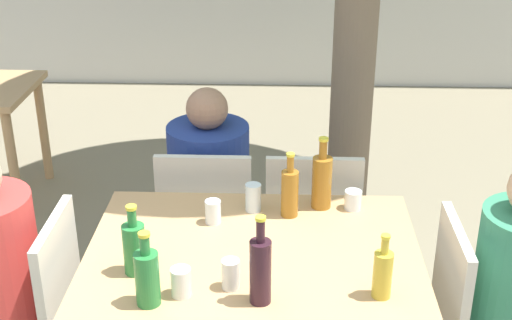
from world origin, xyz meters
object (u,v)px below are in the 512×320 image
(patio_chair_2, at_px, (207,220))
(amber_bottle_5, at_px, (322,180))
(patio_chair_1, at_px, (476,317))
(drinking_glass_4, at_px, (231,274))
(drinking_glass_0, at_px, (181,282))
(dining_table_front, at_px, (253,273))
(green_bottle_0, at_px, (147,276))
(drinking_glass_1, at_px, (213,212))
(patio_chair_0, at_px, (35,307))
(person_seated_2, at_px, (212,197))
(drinking_glass_3, at_px, (353,200))
(oil_cruet_2, at_px, (383,273))
(patio_chair_3, at_px, (312,222))
(wine_bottle_3, at_px, (260,269))
(green_bottle_4, at_px, (134,247))
(drinking_glass_2, at_px, (253,197))
(amber_bottle_1, at_px, (290,192))

(patio_chair_2, height_order, amber_bottle_5, amber_bottle_5)
(patio_chair_1, height_order, drinking_glass_4, patio_chair_1)
(drinking_glass_0, bearing_deg, dining_table_front, 49.29)
(green_bottle_0, height_order, drinking_glass_1, green_bottle_0)
(patio_chair_0, distance_m, amber_bottle_5, 1.26)
(patio_chair_2, relative_size, person_seated_2, 0.79)
(drinking_glass_3, bearing_deg, oil_cruet_2, -86.08)
(patio_chair_2, distance_m, patio_chair_3, 0.51)
(patio_chair_0, distance_m, wine_bottle_3, 1.03)
(person_seated_2, bearing_deg, dining_table_front, 104.86)
(person_seated_2, distance_m, green_bottle_4, 1.16)
(patio_chair_1, height_order, drinking_glass_2, patio_chair_1)
(drinking_glass_4, bearing_deg, patio_chair_2, 101.09)
(patio_chair_0, xyz_separation_m, patio_chair_2, (0.61, 0.72, 0.00))
(amber_bottle_1, distance_m, drinking_glass_1, 0.32)
(patio_chair_0, xyz_separation_m, green_bottle_4, (0.45, -0.14, 0.37))
(patio_chair_2, distance_m, drinking_glass_0, 1.04)
(oil_cruet_2, relative_size, amber_bottle_5, 0.76)
(green_bottle_4, xyz_separation_m, drinking_glass_1, (0.24, 0.37, -0.06))
(person_seated_2, bearing_deg, drinking_glass_4, 98.94)
(patio_chair_2, distance_m, person_seated_2, 0.23)
(green_bottle_0, relative_size, drinking_glass_0, 2.62)
(patio_chair_0, xyz_separation_m, drinking_glass_3, (1.27, 0.37, 0.31))
(amber_bottle_1, bearing_deg, green_bottle_4, -141.43)
(patio_chair_2, distance_m, green_bottle_4, 0.95)
(drinking_glass_4, bearing_deg, drinking_glass_1, 102.78)
(dining_table_front, height_order, wine_bottle_3, wine_bottle_3)
(oil_cruet_2, height_order, drinking_glass_2, oil_cruet_2)
(patio_chair_2, relative_size, drinking_glass_2, 7.43)
(green_bottle_4, xyz_separation_m, drinking_glass_0, (0.18, -0.13, -0.05))
(patio_chair_3, distance_m, drinking_glass_4, 1.05)
(patio_chair_0, xyz_separation_m, drinking_glass_4, (0.80, -0.22, 0.32))
(drinking_glass_3, bearing_deg, drinking_glass_0, -134.83)
(patio_chair_0, height_order, amber_bottle_1, amber_bottle_1)
(green_bottle_0, xyz_separation_m, drinking_glass_4, (0.27, 0.10, -0.05))
(patio_chair_3, distance_m, green_bottle_4, 1.15)
(patio_chair_3, relative_size, drinking_glass_2, 7.43)
(patio_chair_1, distance_m, amber_bottle_1, 0.87)
(oil_cruet_2, relative_size, wine_bottle_3, 0.74)
(oil_cruet_2, height_order, green_bottle_4, green_bottle_4)
(dining_table_front, height_order, green_bottle_4, green_bottle_4)
(patio_chair_0, height_order, oil_cruet_2, oil_cruet_2)
(patio_chair_1, xyz_separation_m, green_bottle_4, (-1.28, -0.14, 0.37))
(patio_chair_3, height_order, wine_bottle_3, wine_bottle_3)
(patio_chair_0, bearing_deg, patio_chair_3, 122.85)
(patio_chair_3, distance_m, amber_bottle_1, 0.57)
(patio_chair_1, xyz_separation_m, patio_chair_2, (-1.12, 0.72, 0.00))
(amber_bottle_1, xyz_separation_m, drinking_glass_2, (-0.15, 0.04, -0.05))
(drinking_glass_0, relative_size, drinking_glass_1, 1.06)
(green_bottle_0, height_order, amber_bottle_5, amber_bottle_5)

